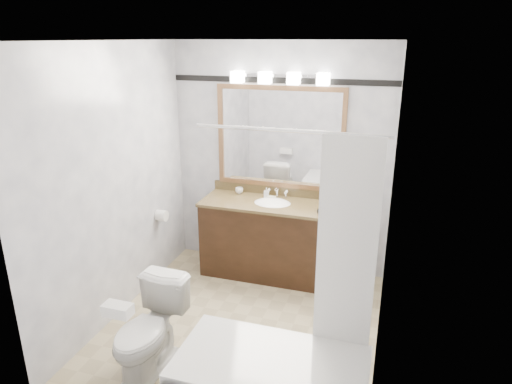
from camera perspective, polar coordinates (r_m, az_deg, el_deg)
room at (r=3.81m, az=-1.94°, el=-0.73°), size 2.42×2.62×2.52m
vanity at (r=5.02m, az=2.01°, el=-5.72°), size 1.53×0.58×0.97m
mirror at (r=4.93m, az=2.98°, el=6.79°), size 1.40×0.04×1.10m
vanity_light_bar at (r=4.79m, az=2.94°, el=14.09°), size 1.02×0.14×0.12m
accent_stripe at (r=4.85m, az=3.14°, el=13.76°), size 2.40×0.01×0.06m
bathtub at (r=3.41m, az=2.35°, el=-22.32°), size 1.30×0.75×1.96m
tp_roll at (r=5.02m, az=-11.71°, el=-2.91°), size 0.11×0.12×0.12m
toilet at (r=3.79m, az=-13.30°, el=-16.50°), size 0.44×0.73×0.73m
tissue_box at (r=3.33m, az=-16.90°, el=-13.91°), size 0.20×0.11×0.08m
coffee_maker at (r=4.62m, az=9.10°, el=-0.29°), size 0.19×0.23×0.35m
cup_left at (r=5.14m, az=-2.11°, el=0.19°), size 0.11×0.11×0.07m
soap_bottle_a at (r=4.99m, az=1.31°, el=-0.10°), size 0.06×0.06×0.12m
soap_bar at (r=4.98m, az=1.95°, el=-0.70°), size 0.09×0.06×0.03m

